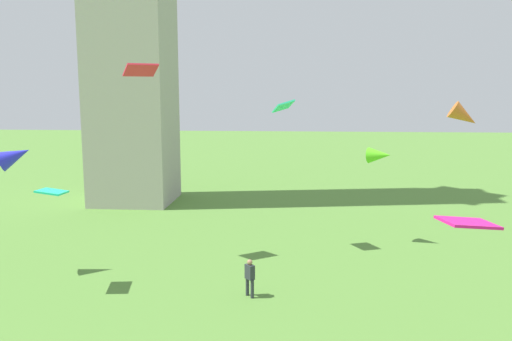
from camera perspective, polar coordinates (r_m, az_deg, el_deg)
name	(u,v)px	position (r m, az deg, el deg)	size (l,w,h in m)	color
person_0	(250,276)	(23.79, -0.70, -11.63)	(0.50, 0.52, 1.77)	#2D3338
kite_flying_0	(52,192)	(25.37, -21.76, -2.20)	(1.30, 1.71, 0.39)	#22E5B0
kite_flying_1	(141,70)	(28.38, -12.71, 10.86)	(1.99, 1.83, 0.67)	#EA253D
kite_flying_2	(15,156)	(28.29, -25.27, 1.49)	(2.03, 1.67, 1.53)	#2929DE
kite_flying_3	(379,155)	(31.77, 13.58, 1.68)	(1.72, 1.54, 1.07)	#59D51F
kite_flying_4	(468,223)	(16.40, 22.52, -5.38)	(1.84, 1.50, 0.27)	#EC1888
kite_flying_5	(464,116)	(26.37, 22.15, 5.62)	(1.67, 1.13, 1.44)	#CE6824
kite_flying_6	(283,106)	(29.59, 3.06, 7.16)	(1.37, 1.76, 0.82)	#34E2B2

